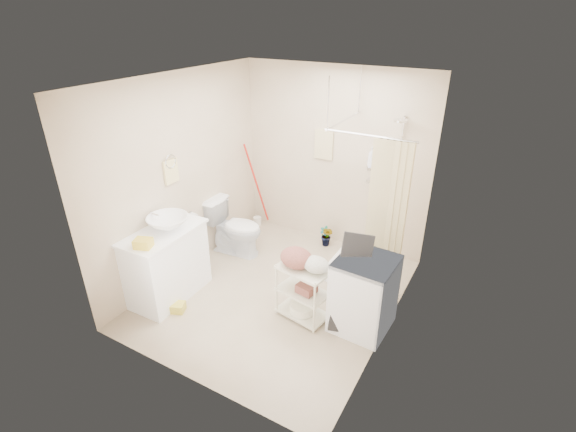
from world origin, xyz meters
name	(u,v)px	position (x,y,z in m)	size (l,w,h in m)	color
floor	(277,293)	(0.00, 0.00, 0.00)	(3.20, 3.20, 0.00)	tan
ceiling	(274,80)	(0.00, 0.00, 2.60)	(2.80, 3.20, 0.04)	silver
wall_back	(333,159)	(0.00, 1.60, 1.30)	(2.80, 0.04, 2.60)	beige
wall_front	(177,268)	(0.00, -1.60, 1.30)	(2.80, 0.04, 2.60)	beige
wall_left	(182,177)	(-1.40, 0.00, 1.30)	(0.04, 3.20, 2.60)	beige
wall_right	(398,228)	(1.40, 0.00, 1.30)	(0.04, 3.20, 2.60)	beige
vanity	(167,264)	(-1.16, -0.68, 0.45)	(0.58, 1.03, 0.90)	white
sink	(168,223)	(-1.12, -0.60, 0.99)	(0.49, 0.49, 0.17)	white
counter_basket	(143,243)	(-1.06, -1.05, 0.96)	(0.18, 0.14, 0.10)	gold
floor_basket	(176,306)	(-0.86, -0.90, 0.08)	(0.28, 0.22, 0.15)	gold
toilet	(235,227)	(-1.04, 0.57, 0.41)	(0.46, 0.80, 0.81)	white
mop	(256,186)	(-1.24, 1.44, 0.70)	(0.13, 0.13, 1.39)	red
potted_plant_a	(325,236)	(0.01, 1.39, 0.15)	(0.16, 0.11, 0.30)	#99412A
potted_plant_b	(327,236)	(0.05, 1.38, 0.16)	(0.18, 0.15, 0.33)	brown
hanging_towel	(324,145)	(-0.15, 1.58, 1.50)	(0.28, 0.03, 0.42)	beige
towel_ring	(171,170)	(-1.38, -0.20, 1.47)	(0.04, 0.22, 0.34)	#F6E293
tp_holder	(192,217)	(-1.36, 0.05, 0.72)	(0.08, 0.12, 0.14)	white
shower	(376,201)	(0.85, 1.05, 1.05)	(1.10, 1.10, 2.10)	white
shampoo_bottle_a	(372,157)	(0.58, 1.52, 1.45)	(0.10, 0.10, 0.27)	silver
shampoo_bottle_b	(382,163)	(0.74, 1.52, 1.40)	(0.07, 0.08, 0.16)	#3A4DA5
washing_machine	(364,294)	(1.14, -0.05, 0.44)	(0.60, 0.62, 0.87)	white
laundry_rack	(303,288)	(0.49, -0.24, 0.40)	(0.58, 0.34, 0.80)	beige
ironing_board	(351,284)	(1.01, -0.13, 0.58)	(0.33, 0.10, 1.16)	black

